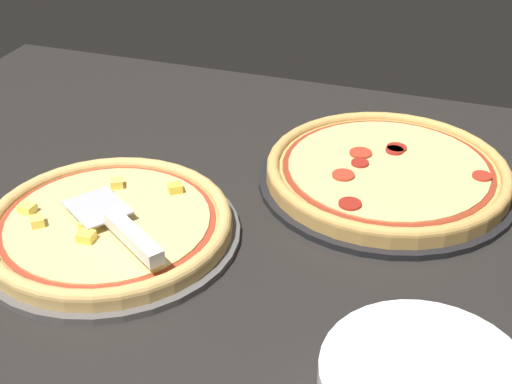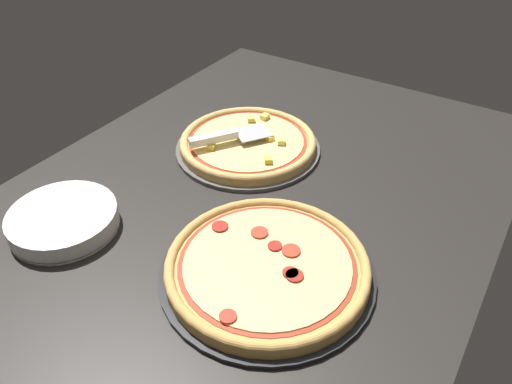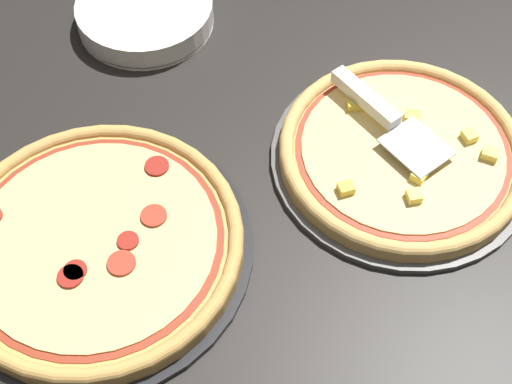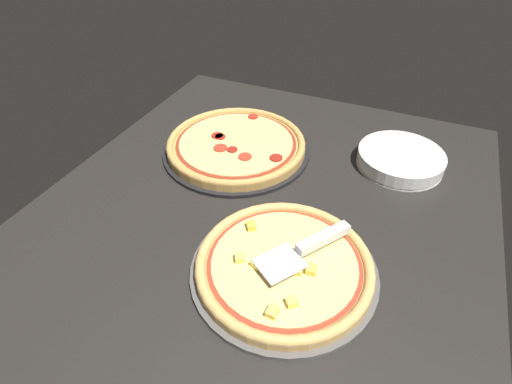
{
  "view_description": "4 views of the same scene",
  "coord_description": "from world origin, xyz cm",
  "px_view_note": "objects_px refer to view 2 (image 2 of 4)",
  "views": [
    {
      "loc": [
        37.18,
        -83.38,
        59.4
      ],
      "look_at": [
        7.91,
        2.34,
        3.0
      ],
      "focal_mm": 50.0,
      "sensor_mm": 36.0,
      "label": 1
    },
    {
      "loc": [
        81.85,
        49.61,
        70.2
      ],
      "look_at": [
        7.91,
        2.34,
        3.0
      ],
      "focal_mm": 35.0,
      "sensor_mm": 36.0,
      "label": 2
    },
    {
      "loc": [
        -9.14,
        54.96,
        81.66
      ],
      "look_at": [
        7.91,
        2.34,
        3.0
      ],
      "focal_mm": 50.0,
      "sensor_mm": 36.0,
      "label": 3
    },
    {
      "loc": [
        -58.54,
        -26.58,
        63.5
      ],
      "look_at": [
        7.91,
        2.34,
        3.0
      ],
      "focal_mm": 28.0,
      "sensor_mm": 36.0,
      "label": 4
    }
  ],
  "objects_px": {
    "pizza_back": "(267,265)",
    "plate_stack": "(63,220)",
    "serving_spatula": "(222,137)",
    "pizza_front": "(248,142)"
  },
  "relations": [
    {
      "from": "pizza_front",
      "to": "serving_spatula",
      "type": "distance_m",
      "value": 0.07
    },
    {
      "from": "pizza_back",
      "to": "serving_spatula",
      "type": "relative_size",
      "value": 1.91
    },
    {
      "from": "pizza_back",
      "to": "serving_spatula",
      "type": "xyz_separation_m",
      "value": [
        -0.3,
        -0.32,
        0.03
      ]
    },
    {
      "from": "serving_spatula",
      "to": "plate_stack",
      "type": "xyz_separation_m",
      "value": [
        0.41,
        -0.11,
        -0.03
      ]
    },
    {
      "from": "plate_stack",
      "to": "pizza_back",
      "type": "bearing_deg",
      "value": 104.93
    },
    {
      "from": "pizza_back",
      "to": "serving_spatula",
      "type": "distance_m",
      "value": 0.43
    },
    {
      "from": "serving_spatula",
      "to": "plate_stack",
      "type": "distance_m",
      "value": 0.43
    },
    {
      "from": "pizza_front",
      "to": "serving_spatula",
      "type": "relative_size",
      "value": 1.74
    },
    {
      "from": "pizza_back",
      "to": "serving_spatula",
      "type": "height_order",
      "value": "serving_spatula"
    },
    {
      "from": "pizza_back",
      "to": "plate_stack",
      "type": "relative_size",
      "value": 1.7
    }
  ]
}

